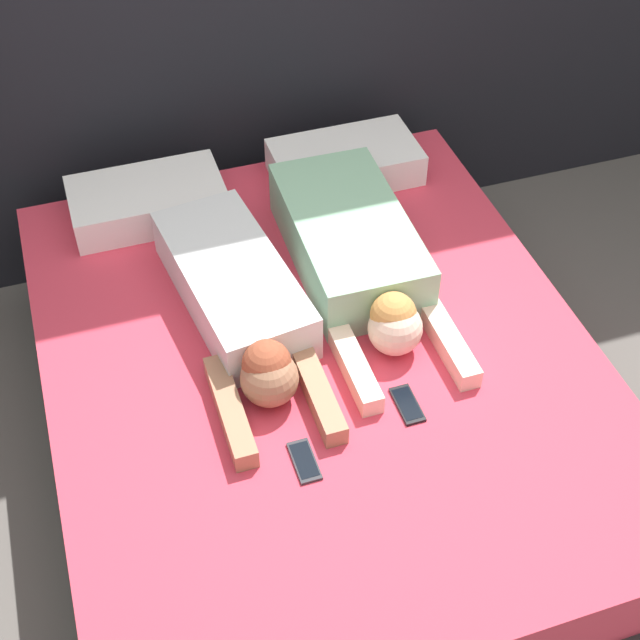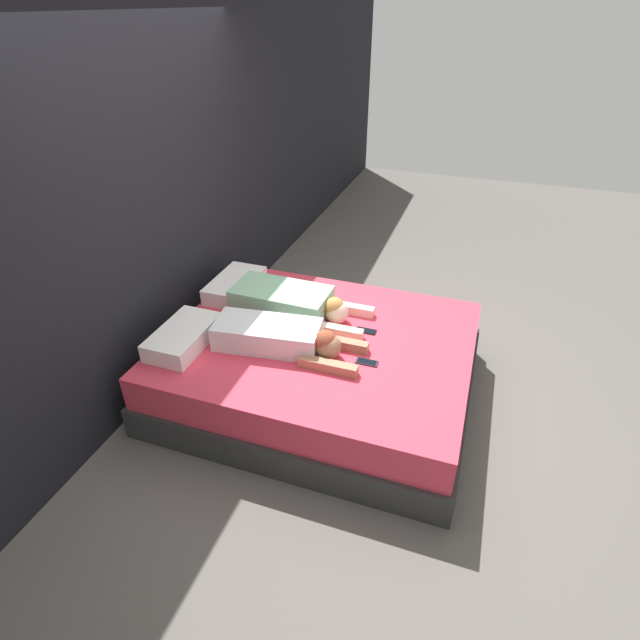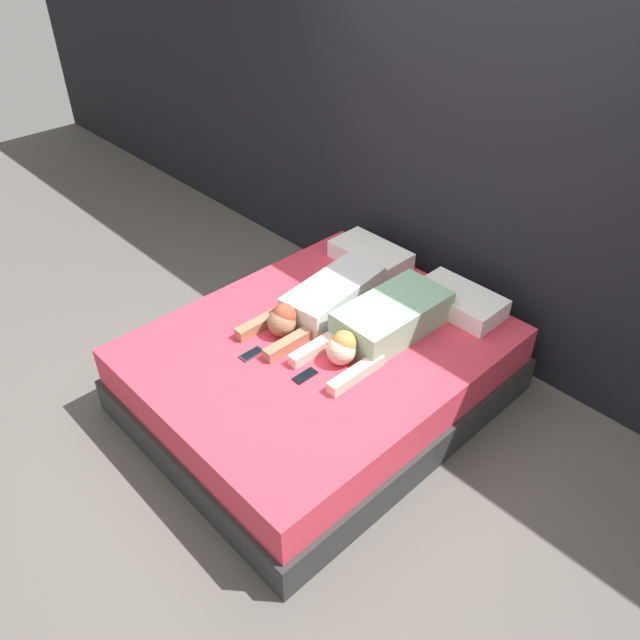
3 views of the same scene
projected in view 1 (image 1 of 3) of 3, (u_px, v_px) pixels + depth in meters
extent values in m
plane|color=#5B5651|center=(320.00, 445.00, 3.23)|extent=(12.00, 12.00, 0.00)
cube|color=#2D2D2D|center=(320.00, 424.00, 3.15)|extent=(1.80, 2.19, 0.24)
cube|color=#DB384C|center=(320.00, 378.00, 2.97)|extent=(1.74, 2.13, 0.26)
cube|color=white|center=(147.00, 201.00, 3.33)|extent=(0.57, 0.32, 0.13)
cube|color=white|center=(345.00, 162.00, 3.50)|extent=(0.57, 0.32, 0.13)
cube|color=silver|center=(233.00, 283.00, 2.98)|extent=(0.41, 0.77, 0.18)
sphere|color=#A37051|center=(269.00, 378.00, 2.68)|extent=(0.18, 0.18, 0.18)
sphere|color=#99472D|center=(267.00, 364.00, 2.67)|extent=(0.15, 0.15, 0.15)
cube|color=#A37051|center=(230.00, 411.00, 2.67)|extent=(0.07, 0.40, 0.07)
cube|color=#A37051|center=(316.00, 389.00, 2.72)|extent=(0.07, 0.40, 0.07)
cube|color=#8CBF99|center=(348.00, 238.00, 3.12)|extent=(0.40, 0.74, 0.21)
sphere|color=beige|center=(395.00, 328.00, 2.83)|extent=(0.18, 0.18, 0.18)
sphere|color=#D18C47|center=(393.00, 315.00, 2.82)|extent=(0.15, 0.15, 0.15)
cube|color=beige|center=(351.00, 361.00, 2.81)|extent=(0.07, 0.40, 0.07)
cube|color=beige|center=(445.00, 337.00, 2.88)|extent=(0.07, 0.40, 0.07)
cube|color=#2D2D33|center=(304.00, 461.00, 2.57)|extent=(0.07, 0.15, 0.01)
cube|color=black|center=(304.00, 460.00, 2.57)|extent=(0.06, 0.13, 0.00)
cube|color=black|center=(407.00, 405.00, 2.72)|extent=(0.07, 0.15, 0.01)
cube|color=black|center=(407.00, 403.00, 2.72)|extent=(0.06, 0.13, 0.00)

